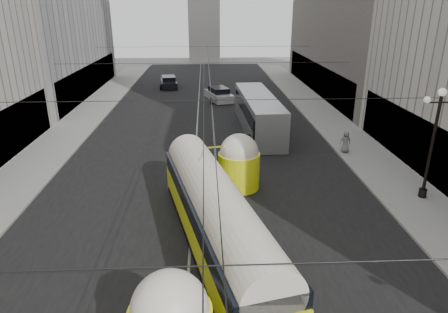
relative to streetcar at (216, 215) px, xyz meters
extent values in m
cube|color=black|center=(-0.50, 18.92, -1.71)|extent=(20.00, 85.00, 0.02)
cube|color=gray|center=(-12.50, 22.42, -1.63)|extent=(4.00, 72.00, 0.15)
cube|color=gray|center=(11.50, 22.42, -1.63)|extent=(4.00, 72.00, 0.15)
cube|color=gray|center=(-1.25, 18.92, -1.71)|extent=(0.12, 85.00, 0.04)
cube|color=gray|center=(0.25, 18.92, -1.71)|extent=(0.12, 85.00, 0.04)
cube|color=black|center=(-14.55, 34.42, 0.29)|extent=(0.10, 25.20, 3.60)
cube|color=black|center=(13.55, 8.42, 0.29)|extent=(0.10, 18.00, 3.60)
cube|color=black|center=(13.55, 34.42, 0.29)|extent=(0.10, 28.80, 3.60)
cylinder|color=black|center=(12.10, 4.42, 1.44)|extent=(0.18, 0.18, 6.00)
cylinder|color=black|center=(12.10, 4.42, -1.31)|extent=(0.44, 0.44, 0.50)
cylinder|color=black|center=(12.10, 4.42, 4.04)|extent=(1.60, 0.08, 0.08)
sphere|color=white|center=(12.10, 4.42, 4.59)|extent=(0.44, 0.44, 0.44)
sphere|color=white|center=(11.35, 4.42, 4.19)|extent=(0.36, 0.36, 0.36)
cylinder|color=black|center=(-0.50, -9.58, 4.29)|extent=(25.00, 0.03, 0.03)
cylinder|color=black|center=(-0.50, 4.42, 4.29)|extent=(25.00, 0.03, 0.03)
cylinder|color=black|center=(-0.50, 18.42, 4.29)|extent=(25.00, 0.03, 0.03)
cylinder|color=black|center=(-0.50, 32.42, 4.29)|extent=(25.00, 0.03, 0.03)
cylinder|color=black|center=(-0.50, 22.42, 4.09)|extent=(0.03, 72.00, 0.03)
cylinder|color=black|center=(-0.10, 22.42, 4.09)|extent=(0.03, 72.00, 0.03)
cube|color=#F2F915|center=(0.00, 0.00, -0.69)|extent=(5.61, 13.82, 1.65)
cube|color=black|center=(0.00, 0.00, -1.47)|extent=(5.51, 13.43, 0.29)
cube|color=black|center=(0.00, 0.00, 0.38)|extent=(5.58, 13.63, 0.83)
cylinder|color=silver|center=(0.00, 0.00, 0.67)|extent=(5.28, 13.56, 2.24)
sphere|color=silver|center=(-1.55, -6.52, 0.57)|extent=(2.33, 2.33, 2.33)
cylinder|color=#F2F915|center=(1.55, 6.52, -0.59)|extent=(2.53, 2.53, 2.24)
sphere|color=silver|center=(1.55, 6.52, 0.57)|extent=(2.33, 2.33, 2.33)
cube|color=#969A9B|center=(4.22, 18.23, -0.09)|extent=(3.13, 12.67, 3.14)
cube|color=black|center=(4.22, 18.23, 0.44)|extent=(3.14, 12.23, 1.15)
cube|color=black|center=(4.22, 11.99, 0.28)|extent=(2.41, 0.20, 1.47)
cylinder|color=black|center=(2.91, 14.01, -1.19)|extent=(0.30, 1.05, 1.05)
cylinder|color=black|center=(5.53, 14.01, -1.19)|extent=(0.30, 1.05, 1.05)
cylinder|color=black|center=(2.91, 22.44, -1.19)|extent=(0.30, 1.05, 1.05)
cylinder|color=black|center=(5.53, 22.44, -1.19)|extent=(0.30, 1.05, 1.05)
cube|color=silver|center=(1.14, 30.50, -1.18)|extent=(3.42, 5.35, 0.88)
cube|color=black|center=(1.14, 30.50, -0.56)|extent=(2.53, 3.14, 0.83)
cylinder|color=black|center=(0.23, 28.81, -1.36)|extent=(0.22, 0.71, 0.71)
cylinder|color=black|center=(2.06, 28.81, -1.36)|extent=(0.22, 0.71, 0.71)
cylinder|color=black|center=(0.23, 32.19, -1.36)|extent=(0.22, 0.71, 0.71)
cylinder|color=black|center=(2.06, 32.19, -1.36)|extent=(0.22, 0.71, 0.71)
cube|color=black|center=(-5.42, 38.79, -1.19)|extent=(2.68, 5.10, 0.86)
cube|color=black|center=(-5.42, 38.79, -0.58)|extent=(2.13, 2.90, 0.81)
cylinder|color=black|center=(-6.32, 37.13, -1.36)|extent=(0.22, 0.69, 0.69)
cylinder|color=black|center=(-4.52, 37.13, -1.36)|extent=(0.22, 0.69, 0.69)
cylinder|color=black|center=(-6.32, 40.44, -1.36)|extent=(0.22, 0.69, 0.69)
cylinder|color=black|center=(-4.52, 40.44, -1.36)|extent=(0.22, 0.69, 0.69)
imported|color=slate|center=(10.06, 12.06, -0.73)|extent=(0.84, 0.55, 1.66)
camera|label=1|loc=(-0.39, -15.90, 8.92)|focal=32.00mm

